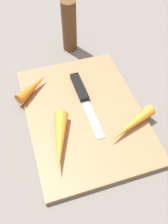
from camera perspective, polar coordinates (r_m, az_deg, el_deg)
ground_plane at (r=0.60m, az=0.00°, el=-0.71°), size 1.40×1.40×0.00m
cutting_board at (r=0.59m, az=0.00°, el=-0.36°), size 0.36×0.26×0.01m
knife at (r=0.62m, az=-0.69°, el=4.80°), size 0.20×0.02×0.01m
carrot_medium at (r=0.56m, az=10.66°, el=-2.80°), size 0.07×0.13×0.03m
carrot_shortest at (r=0.63m, az=-11.52°, el=5.41°), size 0.08×0.09×0.03m
carrot_longest at (r=0.53m, az=-5.45°, el=-6.56°), size 0.14×0.07×0.03m
pepper_grinder at (r=0.73m, az=-3.34°, el=18.68°), size 0.04×0.04×0.15m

